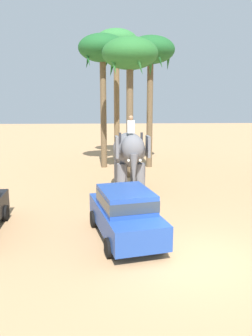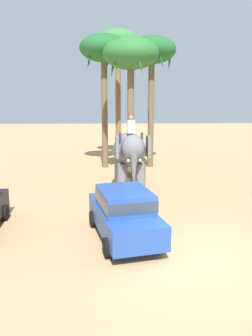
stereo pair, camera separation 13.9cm
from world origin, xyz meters
name	(u,v)px [view 1 (the left image)]	position (x,y,z in m)	size (l,w,h in m)	color
ground_plane	(195,259)	(0.00, 0.00, 0.00)	(120.00, 120.00, 0.00)	tan
car_sedan_foreground	(125,212)	(-1.96, 1.67, 0.93)	(2.54, 4.37, 1.70)	#23479E
elephant_with_mahout	(129,153)	(-1.43, 7.48, 1.99)	(1.72, 3.90, 3.88)	slate
palm_tree_behind_elephant	(116,47)	(-1.77, 17.14, 8.50)	(3.20, 3.20, 9.76)	brown
palm_tree_near_hut	(151,54)	(0.40, 14.05, 7.57)	(3.20, 3.20, 8.75)	brown
palm_tree_left_of_road	(103,53)	(-2.76, 14.09, 7.66)	(3.20, 3.20, 8.85)	brown
palm_tree_far_back	(130,58)	(-1.19, 10.89, 6.96)	(3.20, 3.20, 8.10)	brown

